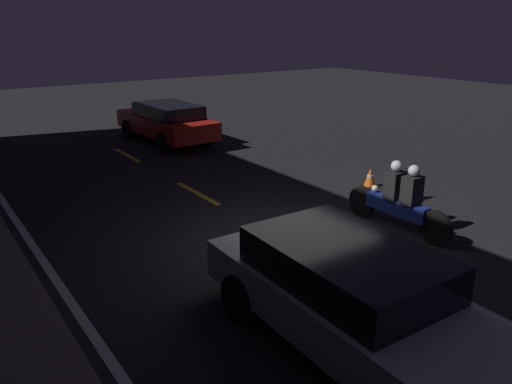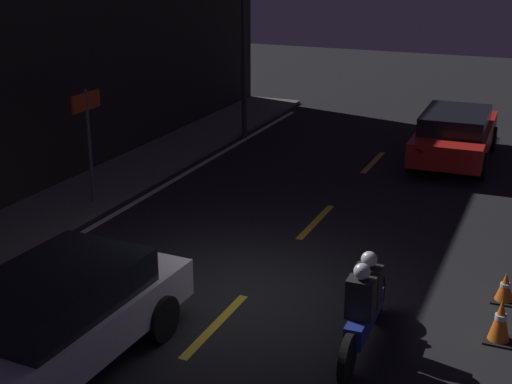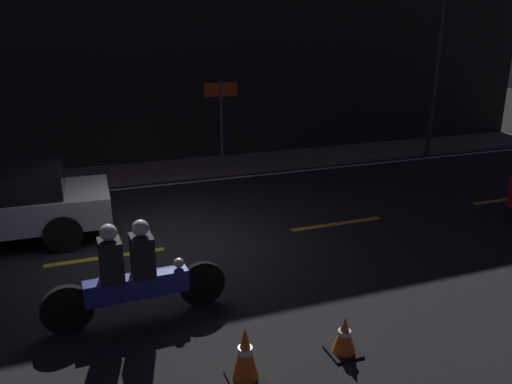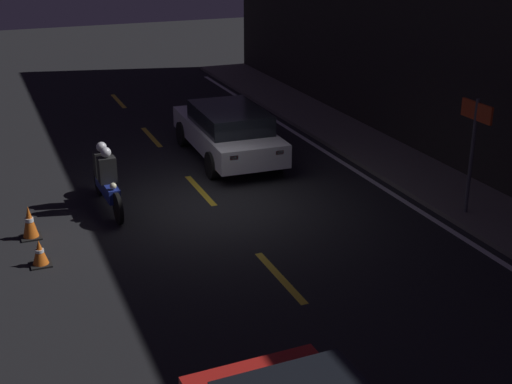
{
  "view_description": "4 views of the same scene",
  "coord_description": "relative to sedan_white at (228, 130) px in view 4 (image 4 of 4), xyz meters",
  "views": [
    {
      "loc": [
        -6.61,
        5.44,
        3.9
      ],
      "look_at": [
        1.0,
        0.04,
        0.73
      ],
      "focal_mm": 35.0,
      "sensor_mm": 36.0,
      "label": 1
    },
    {
      "loc": [
        -9.2,
        -4.21,
        5.26
      ],
      "look_at": [
        1.61,
        0.49,
        1.16
      ],
      "focal_mm": 50.0,
      "sensor_mm": 36.0,
      "label": 2
    },
    {
      "loc": [
        -1.32,
        -8.23,
        3.67
      ],
      "look_at": [
        1.7,
        -0.16,
        0.92
      ],
      "focal_mm": 35.0,
      "sensor_mm": 36.0,
      "label": 3
    },
    {
      "loc": [
        13.51,
        -4.5,
        5.87
      ],
      "look_at": [
        1.63,
        0.31,
        0.87
      ],
      "focal_mm": 50.0,
      "sensor_mm": 36.0,
      "label": 4
    }
  ],
  "objects": [
    {
      "name": "lane_dash_b",
      "position": [
        -2.56,
        -1.38,
        -0.74
      ],
      "size": [
        2.0,
        0.14,
        0.01
      ],
      "color": "gold",
      "rests_on": "ground"
    },
    {
      "name": "shop_sign",
      "position": [
        5.44,
        3.27,
        1.05
      ],
      "size": [
        0.9,
        0.08,
        2.4
      ],
      "color": "#4C4C51",
      "rests_on": "raised_curb"
    },
    {
      "name": "raised_curb",
      "position": [
        2.94,
        3.77,
        -0.69
      ],
      "size": [
        28.0,
        1.9,
        0.11
      ],
      "color": "#605B56",
      "rests_on": "ground"
    },
    {
      "name": "sedan_white",
      "position": [
        0.0,
        0.0,
        0.0
      ],
      "size": [
        4.49,
        1.96,
        1.36
      ],
      "rotation": [
        0.0,
        0.0,
        3.11
      ],
      "color": "silver",
      "rests_on": "ground"
    },
    {
      "name": "lane_dash_a",
      "position": [
        -7.06,
        -1.38,
        -0.74
      ],
      "size": [
        2.0,
        0.14,
        0.01
      ],
      "color": "gold",
      "rests_on": "ground"
    },
    {
      "name": "traffic_cone_mid",
      "position": [
        4.4,
        -5.17,
        -0.51
      ],
      "size": [
        0.37,
        0.37,
        0.49
      ],
      "color": "black",
      "rests_on": "ground"
    },
    {
      "name": "lane_dash_d",
      "position": [
        6.44,
        -1.38,
        -0.74
      ],
      "size": [
        2.0,
        0.14,
        0.01
      ],
      "color": "gold",
      "rests_on": "ground"
    },
    {
      "name": "motorcycle",
      "position": [
        2.15,
        -3.52,
        -0.09
      ],
      "size": [
        2.44,
        0.38,
        1.4
      ],
      "rotation": [
        0.0,
        0.0,
        0.03
      ],
      "color": "black",
      "rests_on": "ground"
    },
    {
      "name": "lane_dash_c",
      "position": [
        1.94,
        -1.38,
        -0.74
      ],
      "size": [
        2.0,
        0.14,
        0.01
      ],
      "color": "gold",
      "rests_on": "ground"
    },
    {
      "name": "building_front",
      "position": [
        2.94,
        4.86,
        3.19
      ],
      "size": [
        28.0,
        0.3,
        7.86
      ],
      "color": "black",
      "rests_on": "ground"
    },
    {
      "name": "ground_plane",
      "position": [
        2.94,
        -1.38,
        -0.74
      ],
      "size": [
        56.0,
        56.0,
        0.0
      ],
      "primitive_type": "plane",
      "color": "black"
    },
    {
      "name": "lane_solid_kerb",
      "position": [
        2.94,
        2.57,
        -0.74
      ],
      "size": [
        25.2,
        0.14,
        0.01
      ],
      "color": "silver",
      "rests_on": "ground"
    },
    {
      "name": "traffic_cone_near",
      "position": [
        3.13,
        -5.22,
        -0.42
      ],
      "size": [
        0.39,
        0.39,
        0.66
      ],
      "color": "black",
      "rests_on": "ground"
    }
  ]
}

